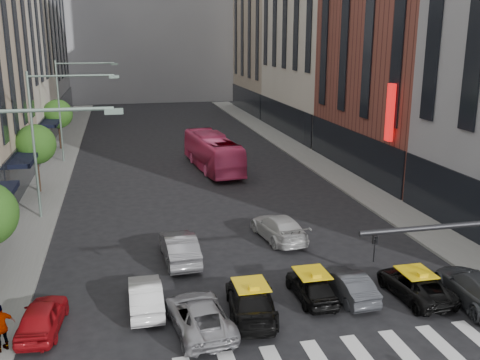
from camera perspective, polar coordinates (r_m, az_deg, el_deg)
sidewalk_left at (r=45.60m, az=-19.53°, el=0.15°), size 3.00×96.00×0.15m
sidewalk_right at (r=48.46m, az=8.53°, el=1.71°), size 3.00×96.00×0.15m
building_left_d at (r=79.77m, az=-21.81°, el=16.81°), size 8.00×18.00×30.00m
building_right_b at (r=46.87m, az=17.11°, el=16.72°), size 8.00×18.00×26.00m
building_right_d at (r=82.18m, az=3.49°, el=17.02°), size 8.00×18.00×28.00m
tree_mid at (r=41.01m, az=-20.98°, el=3.56°), size 2.88×2.88×4.95m
tree_far at (r=56.69m, az=-18.86°, el=6.68°), size 2.88×2.88×4.95m
streetlamp_mid at (r=34.54m, az=-19.74°, el=5.49°), size 5.38×0.25×9.00m
streetlamp_far at (r=50.33m, az=-17.72°, el=8.40°), size 5.38×0.25×9.00m
liberty_sign at (r=38.91m, az=15.73°, el=6.94°), size 0.30×0.70×4.00m
car_red at (r=22.67m, az=-20.36°, el=-13.50°), size 1.85×3.83×1.26m
car_white_front at (r=23.19m, az=-10.06°, el=-12.04°), size 1.36×3.87×1.27m
car_silver at (r=21.50m, az=-4.36°, el=-14.18°), size 2.56×4.70×1.25m
taxi_left at (r=22.43m, az=1.15°, el=-12.69°), size 2.48×4.84×1.34m
taxi_center at (r=23.88m, az=7.63°, el=-11.17°), size 1.49×3.61×1.22m
car_grey_mid at (r=24.30m, az=11.44°, el=-10.87°), size 1.50×3.77×1.22m
taxi_right at (r=25.08m, az=18.16°, el=-10.57°), size 2.16×4.28×1.16m
car_grey_curb at (r=25.32m, az=24.03°, el=-10.54°), size 2.58×5.24×1.46m
car_row2_left at (r=27.57m, az=-6.50°, el=-7.14°), size 1.80×4.60×1.49m
car_row2_right at (r=30.35m, az=4.14°, el=-5.07°), size 2.56×5.01×1.39m
bus at (r=45.95m, az=-2.94°, el=2.97°), size 3.60×11.08×3.03m
pedestrian_far at (r=21.56m, az=-24.15°, el=-14.15°), size 1.12×1.00×1.83m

